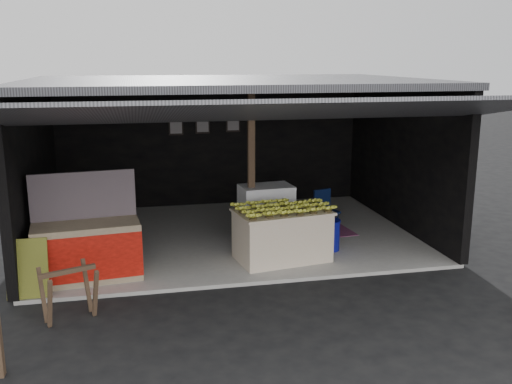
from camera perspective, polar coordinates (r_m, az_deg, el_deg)
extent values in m
plane|color=black|center=(8.82, 0.14, -9.32)|extent=(80.00, 80.00, 0.00)
cube|color=gray|center=(11.12, -2.62, -4.34)|extent=(7.00, 5.00, 0.06)
cube|color=black|center=(13.21, -4.51, 5.02)|extent=(7.00, 0.15, 2.90)
cube|color=black|center=(10.77, -21.41, 2.29)|extent=(0.15, 5.00, 2.90)
cube|color=black|center=(11.85, 14.27, 3.72)|extent=(0.15, 5.00, 2.90)
cube|color=#232326|center=(10.61, -2.79, 10.92)|extent=(7.20, 5.20, 0.12)
cube|color=#232326|center=(7.25, 1.77, 8.07)|extent=(7.40, 2.47, 0.48)
cube|color=brown|center=(10.25, -0.49, 2.55)|extent=(0.12, 0.12, 2.85)
cube|color=beige|center=(9.62, 2.62, -4.44)|extent=(1.61, 1.11, 0.81)
cube|color=beige|center=(9.50, 2.65, -1.98)|extent=(1.68, 1.18, 0.04)
cube|color=white|center=(10.57, 1.02, -2.13)|extent=(1.00, 0.71, 1.05)
cube|color=navy|center=(10.25, 1.43, -2.32)|extent=(0.73, 0.08, 0.31)
cube|color=#B21414|center=(10.36, 1.42, -4.27)|extent=(0.47, 0.06, 0.10)
cube|color=#998466|center=(9.12, -16.49, -5.72)|extent=(1.65, 0.86, 0.89)
cube|color=red|center=(8.79, -16.65, -6.46)|extent=(1.57, 0.19, 0.69)
cube|color=white|center=(8.78, -16.66, -6.48)|extent=(0.54, 0.07, 0.18)
cube|color=#191B4C|center=(9.19, -16.70, -0.31)|extent=(1.58, 0.22, 0.74)
cube|color=black|center=(8.73, -21.92, -7.13)|extent=(0.57, 0.21, 0.85)
cube|color=brown|center=(7.75, -19.92, -10.50)|extent=(0.15, 0.27, 0.71)
cube|color=brown|center=(7.89, -15.76, -9.76)|extent=(0.15, 0.27, 0.71)
cube|color=brown|center=(8.07, -20.56, -9.60)|extent=(0.15, 0.27, 0.71)
cube|color=brown|center=(8.20, -16.55, -8.91)|extent=(0.15, 0.27, 0.71)
cube|color=brown|center=(7.86, -18.35, -7.55)|extent=(0.70, 0.33, 0.06)
cylinder|color=#0C0F84|center=(10.21, 7.38, -4.34)|extent=(0.35, 0.35, 0.52)
cylinder|color=#0A1539|center=(11.07, 6.90, -3.25)|extent=(0.03, 0.03, 0.41)
cylinder|color=#0A1539|center=(11.25, 8.17, -3.02)|extent=(0.03, 0.03, 0.41)
cylinder|color=#0A1539|center=(11.31, 5.99, -2.87)|extent=(0.03, 0.03, 0.41)
cylinder|color=#0A1539|center=(11.48, 7.25, -2.66)|extent=(0.03, 0.03, 0.41)
cube|color=#0A1539|center=(11.22, 7.11, -1.95)|extent=(0.48, 0.48, 0.04)
cube|color=#0A1539|center=(11.30, 6.62, -0.74)|extent=(0.38, 0.15, 0.41)
cube|color=#7C1B60|center=(11.28, 5.68, -3.95)|extent=(1.59, 1.15, 0.01)
cube|color=black|center=(12.98, -8.01, 6.57)|extent=(0.32, 0.03, 0.42)
cube|color=#4C4C59|center=(12.96, -8.00, 6.56)|extent=(0.26, 0.02, 0.34)
cube|color=black|center=(13.03, -5.36, 6.76)|extent=(0.32, 0.03, 0.42)
cube|color=#4C4C59|center=(13.01, -5.35, 6.75)|extent=(0.26, 0.02, 0.34)
cube|color=black|center=(13.13, -2.31, 6.94)|extent=(0.32, 0.03, 0.42)
cube|color=#4C4C59|center=(13.11, -2.30, 6.93)|extent=(0.26, 0.02, 0.34)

